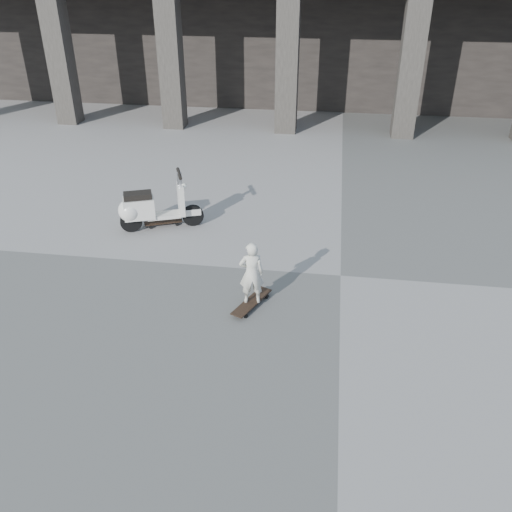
# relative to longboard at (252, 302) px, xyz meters

# --- Properties ---
(ground) EXTENTS (90.00, 90.00, 0.00)m
(ground) POSITION_rel_longboard_xyz_m (1.42, 1.14, -0.07)
(ground) COLOR #525250
(ground) RESTS_ON ground
(colonnade) EXTENTS (28.00, 8.82, 6.00)m
(colonnade) POSITION_rel_longboard_xyz_m (1.42, 14.91, 2.96)
(colonnade) COLOR black
(colonnade) RESTS_ON ground
(longboard) EXTENTS (0.57, 0.94, 0.09)m
(longboard) POSITION_rel_longboard_xyz_m (0.00, 0.00, 0.00)
(longboard) COLOR black
(longboard) RESTS_ON ground
(skateboard_spare) EXTENTS (0.79, 0.48, 0.09)m
(skateboard_spare) POSITION_rel_longboard_xyz_m (-2.26, 2.63, -0.00)
(skateboard_spare) COLOR black
(skateboard_spare) RESTS_ON ground
(child) EXTENTS (0.44, 0.34, 1.07)m
(child) POSITION_rel_longboard_xyz_m (0.00, 0.00, 0.55)
(child) COLOR beige
(child) RESTS_ON longboard
(scooter) EXTENTS (1.63, 0.87, 1.19)m
(scooter) POSITION_rel_longboard_xyz_m (-2.51, 2.41, 0.40)
(scooter) COLOR black
(scooter) RESTS_ON ground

